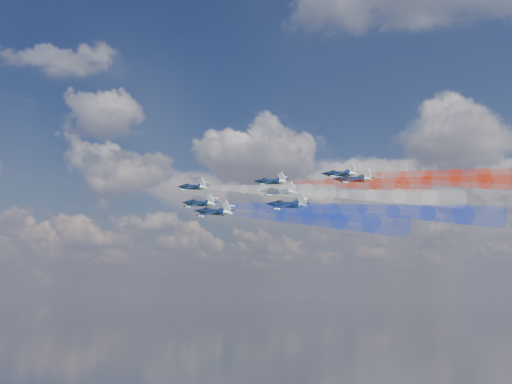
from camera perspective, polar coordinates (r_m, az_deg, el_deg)
The scene contains 16 objects.
jet_lead at distance 169.75m, azimuth -5.64°, elevation 0.44°, with size 9.37×11.72×3.12m, color black, non-canonical shape.
trail_lead at distance 151.90m, azimuth 0.65°, elevation 0.21°, with size 3.91×39.81×3.91m, color white, non-canonical shape.
jet_inner_left at distance 152.23m, azimuth -5.04°, elevation -1.01°, with size 9.37×11.72×3.12m, color black, non-canonical shape.
trail_inner_left at distance 134.72m, azimuth 2.13°, elevation -1.46°, with size 3.91×39.81×3.91m, color blue, non-canonical shape.
jet_inner_right at distance 167.32m, azimuth 1.32°, elevation 0.94°, with size 9.37×11.72×3.12m, color black, non-canonical shape.
trail_inner_right at distance 151.87m, azimuth 8.42°, elevation 0.75°, with size 3.91×39.81×3.91m, color red, non-canonical shape.
jet_outer_left at distance 134.29m, azimuth -3.77°, elevation -1.77°, with size 9.37×11.72×3.12m, color black, non-canonical shape.
trail_outer_left at distance 117.39m, azimuth 4.68°, elevation -2.39°, with size 3.91×39.81×3.91m, color blue, non-canonical shape.
jet_center_third at distance 149.41m, azimuth 2.01°, elevation 0.02°, with size 9.37×11.72×3.12m, color black, non-canonical shape.
trail_center_third at distance 134.38m, azimuth 10.13°, elevation -0.29°, with size 3.91×39.81×3.91m, color white, non-canonical shape.
jet_outer_right at distance 168.11m, azimuth 7.45°, elevation 1.62°, with size 9.37×11.72×3.12m, color black, non-canonical shape.
trail_outer_right at distance 154.93m, azimuth 15.03°, elevation 1.48°, with size 3.91×39.81×3.91m, color red, non-canonical shape.
jet_rear_left at distance 133.33m, azimuth 2.81°, elevation -1.14°, with size 9.37×11.72×3.12m, color black, non-canonical shape.
trail_rear_left at distance 118.79m, azimuth 12.11°, elevation -1.64°, with size 3.91×39.81×3.91m, color blue, non-canonical shape.
jet_rear_right at distance 151.99m, azimuth 8.64°, elevation 1.12°, with size 9.37×11.72×3.12m, color black, non-canonical shape.
trail_rear_right at distance 139.45m, azimuth 17.19°, elevation 0.91°, with size 3.91×39.81×3.91m, color red, non-canonical shape.
Camera 1 is at (73.40, -120.80, 147.26)m, focal length 45.08 mm.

